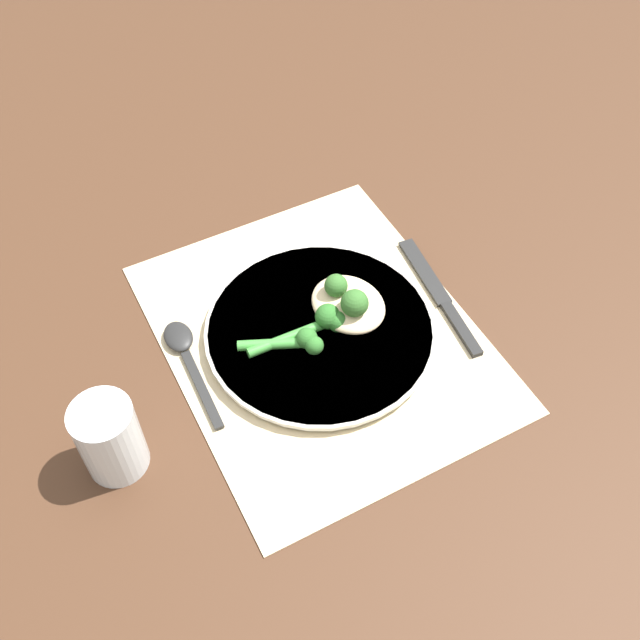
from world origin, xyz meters
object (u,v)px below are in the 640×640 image
Objects in this scene: broccoli_stalk_right at (322,321)px; broccoli_stalk_rear at (298,342)px; plate at (320,331)px; chicken_fillet at (348,304)px; spoon at (183,348)px; water_glass at (110,438)px; knife at (440,296)px.

broccoli_stalk_rear is (0.01, -0.04, -0.00)m from broccoli_stalk_right.
chicken_fillet reaches higher than plate.
spoon is at bearing -108.31° from broccoli_stalk_right.
water_glass is (0.03, -0.24, 0.02)m from broccoli_stalk_rear.
plate is at bearing 134.48° from broccoli_stalk_rear.
water_glass is at bearing -78.88° from broccoli_stalk_right.
water_glass reaches higher than chicken_fillet.
broccoli_stalk_right is 0.77× the size of spoon.
water_glass is (0.06, -0.32, 0.02)m from chicken_fillet.
plate is at bearing -17.70° from spoon.
chicken_fillet is 1.16× the size of water_glass.
broccoli_stalk_rear is 0.95× the size of water_glass.
plate is 0.05m from chicken_fillet.
broccoli_stalk_right is 0.04m from broccoli_stalk_rear.
chicken_fillet is at bearing 128.91° from broccoli_stalk_rear.
plate is 1.71× the size of spoon.
water_glass is (0.05, -0.28, 0.02)m from broccoli_stalk_right.
spoon is 1.69× the size of water_glass.
broccoli_stalk_rear is at bearing 98.38° from water_glass.
plate is at bearing 100.06° from water_glass.
broccoli_stalk_rear is at bearing -28.20° from spoon.
plate is at bearing -179.82° from knife.
plate is 0.17m from knife.
knife is at bearing 83.58° from plate.
knife is at bearing 77.96° from chicken_fillet.
knife is at bearing -11.09° from spoon.
knife is 2.10× the size of water_glass.
water_glass is (0.05, -0.27, 0.04)m from plate.
plate is at bearing -107.26° from broccoli_stalk_right.
plate is at bearing -80.22° from chicken_fillet.
broccoli_stalk_rear is (0.01, -0.04, 0.02)m from plate.
broccoli_stalk_rear is at bearing -75.20° from chicken_fillet.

